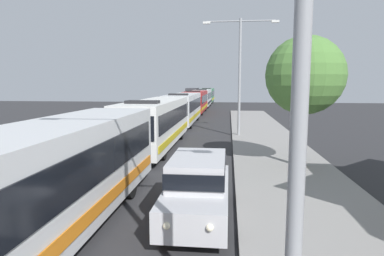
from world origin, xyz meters
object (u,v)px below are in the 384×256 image
Objects in this scene: bus_middle at (184,107)px; white_suv at (198,185)px; bus_lead at (50,177)px; streetlamp_mid at (240,65)px; bus_rear at (203,97)px; bus_tail_end at (207,95)px; roadside_tree at (305,76)px; bus_fourth_in_line at (196,101)px; bus_second_in_line at (157,121)px; box_truck_oncoming at (192,95)px.

white_suv is (3.70, -24.19, -0.66)m from bus_middle.
streetlamp_mid is at bearing 73.34° from bus_lead.
streetlamp_mid is (5.40, -33.63, 3.78)m from bus_rear.
bus_lead is 2.46× the size of white_suv.
bus_middle is at bearing 98.69° from white_suv.
bus_tail_end is at bearing 90.00° from bus_rear.
bus_rear is 44.24m from roadside_tree.
bus_lead is at bearing -90.00° from bus_fourth_in_line.
bus_tail_end is 46.77m from streetlamp_mid.
streetlamp_mid is 10.19m from roadside_tree.
white_suv is 0.56× the size of streetlamp_mid.
bus_tail_end is (-0.00, 64.34, -0.00)m from bus_lead.
bus_second_in_line is 1.42× the size of box_truck_oncoming.
streetlamp_mid is (5.40, -21.03, 3.78)m from bus_fourth_in_line.
bus_tail_end is 2.18× the size of white_suv.
bus_middle is at bearing 90.00° from bus_lead.
box_truck_oncoming is at bearing 96.41° from white_suv.
bus_fourth_in_line is at bearing 104.40° from streetlamp_mid.
bus_lead is 1.13× the size of bus_tail_end.
white_suv is at bearing -85.76° from bus_rear.
bus_fourth_in_line is 25.28m from bus_tail_end.
bus_rear is 1.42× the size of box_truck_oncoming.
bus_second_in_line is 1.00× the size of bus_fourth_in_line.
bus_fourth_in_line is (-0.00, 13.04, -0.00)m from bus_middle.
bus_second_in_line is 1.00× the size of bus_rear.
bus_lead is 13.07m from bus_second_in_line.
bus_lead is 64.34m from bus_tail_end.
bus_second_in_line is 25.99m from bus_fourth_in_line.
bus_rear is (-0.00, 25.64, -0.00)m from bus_middle.
bus_second_in_line is at bearing 90.00° from bus_lead.
bus_rear is at bearing 90.00° from bus_lead.
bus_fourth_in_line is at bearing -90.00° from bus_tail_end.
bus_lead is 39.06m from bus_fourth_in_line.
bus_rear is at bearing -90.00° from bus_tail_end.
bus_second_in_line is at bearing -86.30° from box_truck_oncoming.
white_suv is (3.70, -49.83, -0.66)m from bus_rear.
box_truck_oncoming is at bearing 92.95° from bus_lead.
bus_tail_end is 62.62m from white_suv.
bus_tail_end is at bearing 93.39° from white_suv.
bus_lead is 1.04× the size of bus_rear.
bus_tail_end is at bearing 96.65° from streetlamp_mid.
streetlamp_mid is at bearing -75.60° from bus_fourth_in_line.
box_truck_oncoming is 0.94× the size of streetlamp_mid.
bus_middle is (0.00, 12.95, 0.00)m from bus_second_in_line.
bus_tail_end is 1.23× the size of streetlamp_mid.
bus_rear is at bearing -75.14° from box_truck_oncoming.
bus_fourth_in_line is 22.04m from streetlamp_mid.
bus_middle and bus_tail_end have the same top height.
bus_middle and bus_fourth_in_line have the same top height.
bus_second_in_line is 2.38× the size of white_suv.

